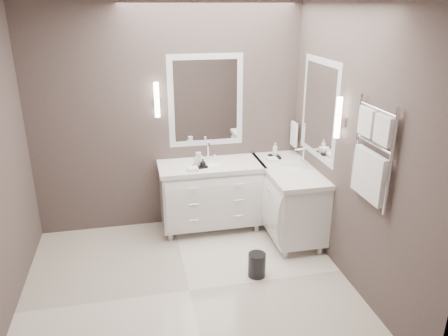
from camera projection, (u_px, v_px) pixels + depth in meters
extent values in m
cube|color=silver|center=(189.00, 291.00, 4.28)|extent=(3.20, 3.00, 0.01)
cube|color=#4D413E|center=(169.00, 119.00, 5.17)|extent=(3.20, 0.01, 2.70)
cube|color=#4D413E|center=(220.00, 250.00, 2.42)|extent=(3.20, 0.01, 2.70)
cube|color=#4D413E|center=(354.00, 149.00, 4.11)|extent=(0.01, 3.00, 2.70)
cube|color=white|center=(211.00, 194.00, 5.32)|extent=(1.20, 0.55, 0.70)
cube|color=white|center=(211.00, 166.00, 5.19)|extent=(1.24, 0.59, 0.05)
ellipsoid|color=white|center=(211.00, 167.00, 5.20)|extent=(0.36, 0.28, 0.12)
cylinder|color=white|center=(208.00, 151.00, 5.29)|extent=(0.02, 0.02, 0.22)
cube|color=white|center=(288.00, 199.00, 5.20)|extent=(0.55, 1.20, 0.70)
cube|color=white|center=(290.00, 170.00, 5.07)|extent=(0.59, 1.24, 0.05)
ellipsoid|color=white|center=(290.00, 171.00, 5.07)|extent=(0.36, 0.28, 0.12)
cylinder|color=white|center=(303.00, 158.00, 5.05)|extent=(0.02, 0.02, 0.22)
cube|color=white|center=(206.00, 101.00, 5.17)|extent=(0.90, 0.02, 1.10)
cube|color=white|center=(206.00, 101.00, 5.17)|extent=(0.77, 0.02, 0.96)
cube|color=white|center=(319.00, 109.00, 4.77)|extent=(0.02, 0.90, 1.10)
cube|color=white|center=(319.00, 109.00, 4.77)|extent=(0.02, 0.90, 0.96)
cube|color=white|center=(157.00, 104.00, 5.00)|extent=(0.05, 0.05, 0.10)
cylinder|color=white|center=(157.00, 100.00, 4.98)|extent=(0.06, 0.06, 0.40)
cube|color=white|center=(338.00, 123.00, 4.23)|extent=(0.05, 0.05, 0.10)
cylinder|color=white|center=(338.00, 118.00, 4.21)|extent=(0.06, 0.06, 0.40)
cylinder|color=white|center=(295.00, 123.00, 5.38)|extent=(0.02, 0.22, 0.02)
cube|color=white|center=(294.00, 134.00, 5.43)|extent=(0.03, 0.17, 0.30)
cylinder|color=white|center=(391.00, 163.00, 3.45)|extent=(0.03, 0.03, 0.90)
cylinder|color=white|center=(357.00, 143.00, 3.95)|extent=(0.03, 0.03, 0.90)
cube|color=white|center=(384.00, 130.00, 3.50)|extent=(0.06, 0.22, 0.24)
cube|color=white|center=(367.00, 122.00, 3.74)|extent=(0.06, 0.22, 0.24)
cube|color=white|center=(369.00, 175.00, 3.78)|extent=(0.06, 0.46, 0.42)
cylinder|color=black|center=(257.00, 265.00, 4.46)|extent=(0.23, 0.23, 0.25)
cube|color=black|center=(200.00, 166.00, 5.06)|extent=(0.17, 0.15, 0.02)
cube|color=black|center=(275.00, 157.00, 5.38)|extent=(0.12, 0.16, 0.02)
cylinder|color=silver|center=(199.00, 160.00, 5.06)|extent=(0.08, 0.08, 0.17)
imported|color=white|center=(197.00, 159.00, 5.05)|extent=(0.08, 0.08, 0.14)
imported|color=black|center=(203.00, 163.00, 5.02)|extent=(0.09, 0.09, 0.09)
imported|color=white|center=(275.00, 149.00, 5.35)|extent=(0.08, 0.08, 0.17)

